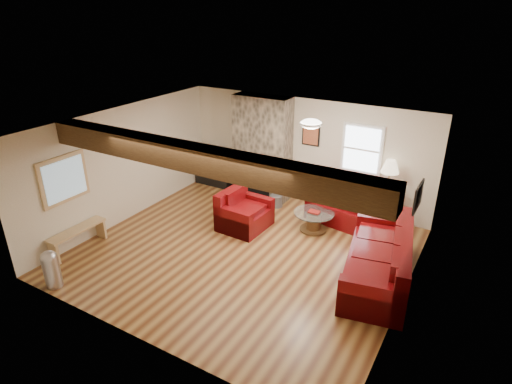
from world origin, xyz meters
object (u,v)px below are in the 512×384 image
Objects in this scene: coffee_table at (314,221)px; tv_cabinet at (215,175)px; armchair_red at (245,210)px; floor_lamp at (390,170)px; sofa_three at (378,257)px; loveseat at (350,203)px; television at (214,158)px.

tv_cabinet is at bearing 162.53° from coffee_table.
coffee_table is 3.44m from tv_cabinet.
armchair_red is 3.14m from floor_lamp.
coffee_table is at bearing -62.34° from armchair_red.
loveseat is at bearing -158.83° from sofa_three.
armchair_red is at bearing -154.65° from coffee_table.
loveseat is 0.93m from coffee_table.
loveseat is at bearing -51.28° from armchair_red.
coffee_table is (-1.65, 1.10, -0.26)m from sofa_three.
sofa_three is at bearing -48.58° from loveseat.
loveseat is 1.11m from floor_lamp.
sofa_three is 3.06× the size of television.
loveseat is 1.98× the size of coffee_table.
armchair_red is 2.58m from television.
television is (-3.28, 1.03, 0.53)m from coffee_table.
sofa_three reaches higher than coffee_table.
floor_lamp is (1.21, 1.01, 1.06)m from coffee_table.
television is 0.53× the size of floor_lamp.
coffee_table is 0.57× the size of floor_lamp.
tv_cabinet is 4.61m from floor_lamp.
loveseat is at bearing 54.72° from coffee_table.
sofa_three reaches higher than loveseat.
sofa_three is at bearing -33.55° from coffee_table.
loveseat reaches higher than coffee_table.
floor_lamp reaches higher than tv_cabinet.
coffee_table is at bearing -115.74° from loveseat.
sofa_three is 5.38m from television.
television is at bearing -124.04° from sofa_three.
sofa_three is 2.15m from loveseat.
armchair_red is 0.69× the size of floor_lamp.
television reaches higher than loveseat.
floor_lamp is at bearing -178.93° from sofa_three.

